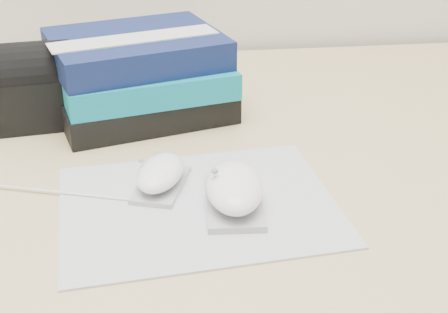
{
  "coord_description": "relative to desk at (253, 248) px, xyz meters",
  "views": [
    {
      "loc": [
        -0.15,
        0.8,
        1.12
      ],
      "look_at": [
        -0.07,
        1.46,
        0.77
      ],
      "focal_mm": 50.0,
      "sensor_mm": 36.0,
      "label": 1
    }
  ],
  "objects": [
    {
      "name": "desk",
      "position": [
        0.0,
        0.0,
        0.0
      ],
      "size": [
        1.6,
        0.8,
        0.73
      ],
      "color": "tan",
      "rests_on": "ground"
    },
    {
      "name": "mousepad",
      "position": [
        -0.11,
        -0.23,
        0.24
      ],
      "size": [
        0.34,
        0.27,
        0.0
      ],
      "primitive_type": "cube",
      "rotation": [
        0.0,
        0.0,
        0.1
      ],
      "color": "#9E9FA7",
      "rests_on": "desk"
    },
    {
      "name": "mouse_rear",
      "position": [
        -0.15,
        -0.19,
        0.25
      ],
      "size": [
        0.08,
        0.11,
        0.04
      ],
      "color": "#AEAEB0",
      "rests_on": "mousepad"
    },
    {
      "name": "mouse_front",
      "position": [
        -0.07,
        -0.24,
        0.26
      ],
      "size": [
        0.07,
        0.12,
        0.05
      ],
      "color": "#A7A7A9",
      "rests_on": "mousepad"
    },
    {
      "name": "usb_cable",
      "position": [
        -0.29,
        -0.18,
        0.24
      ],
      "size": [
        0.22,
        0.07,
        0.0
      ],
      "primitive_type": "cylinder",
      "rotation": [
        0.0,
        1.57,
        -0.32
      ],
      "color": "white",
      "rests_on": "mousepad"
    },
    {
      "name": "book_stack",
      "position": [
        -0.17,
        0.05,
        0.3
      ],
      "size": [
        0.29,
        0.26,
        0.12
      ],
      "color": "black",
      "rests_on": "desk"
    },
    {
      "name": "pouch",
      "position": [
        -0.33,
        0.03,
        0.29
      ],
      "size": [
        0.14,
        0.11,
        0.12
      ],
      "color": "black",
      "rests_on": "desk"
    }
  ]
}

